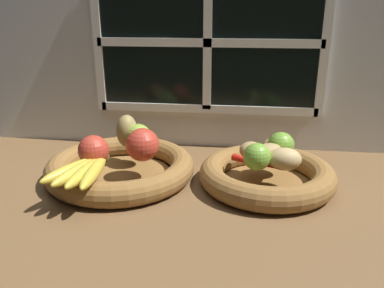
{
  "coord_description": "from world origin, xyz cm",
  "views": [
    {
      "loc": [
        9.62,
        -82.38,
        39.36
      ],
      "look_at": [
        -1.13,
        1.89,
        9.72
      ],
      "focal_mm": 35.7,
      "sensor_mm": 36.0,
      "label": 1
    }
  ],
  "objects_px": {
    "fruit_bowl_left": "(121,168)",
    "fruit_bowl_right": "(267,175)",
    "lime_near": "(257,157)",
    "potato_back": "(276,147)",
    "pear_brown": "(127,131)",
    "potato_large": "(268,154)",
    "banana_bunch_front": "(84,170)",
    "potato_small": "(285,159)",
    "apple_green_back": "(138,137)",
    "apple_red_right": "(142,145)",
    "lime_far": "(281,145)",
    "potato_oblong": "(251,150)",
    "apple_red_front": "(94,150)",
    "chili_pepper": "(257,163)"
  },
  "relations": [
    {
      "from": "apple_red_front",
      "to": "chili_pepper",
      "type": "distance_m",
      "value": 0.38
    },
    {
      "from": "lime_near",
      "to": "chili_pepper",
      "type": "distance_m",
      "value": 0.03
    },
    {
      "from": "potato_back",
      "to": "potato_large",
      "type": "height_order",
      "value": "same"
    },
    {
      "from": "lime_near",
      "to": "lime_far",
      "type": "xyz_separation_m",
      "value": [
        0.06,
        0.08,
        0.0
      ]
    },
    {
      "from": "pear_brown",
      "to": "fruit_bowl_left",
      "type": "bearing_deg",
      "value": -89.22
    },
    {
      "from": "potato_large",
      "to": "lime_near",
      "type": "xyz_separation_m",
      "value": [
        -0.03,
        -0.04,
        0.01
      ]
    },
    {
      "from": "apple_red_front",
      "to": "potato_oblong",
      "type": "height_order",
      "value": "apple_red_front"
    },
    {
      "from": "fruit_bowl_left",
      "to": "apple_red_right",
      "type": "distance_m",
      "value": 0.1
    },
    {
      "from": "apple_green_back",
      "to": "pear_brown",
      "type": "xyz_separation_m",
      "value": [
        -0.03,
        0.01,
        0.01
      ]
    },
    {
      "from": "apple_red_front",
      "to": "potato_back",
      "type": "relative_size",
      "value": 1.11
    },
    {
      "from": "fruit_bowl_right",
      "to": "banana_bunch_front",
      "type": "bearing_deg",
      "value": -162.36
    },
    {
      "from": "fruit_bowl_right",
      "to": "banana_bunch_front",
      "type": "relative_size",
      "value": 1.73
    },
    {
      "from": "apple_red_front",
      "to": "apple_green_back",
      "type": "bearing_deg",
      "value": 57.88
    },
    {
      "from": "potato_oblong",
      "to": "banana_bunch_front",
      "type": "bearing_deg",
      "value": -156.46
    },
    {
      "from": "potato_oblong",
      "to": "potato_large",
      "type": "bearing_deg",
      "value": -37.87
    },
    {
      "from": "potato_small",
      "to": "apple_red_right",
      "type": "bearing_deg",
      "value": 177.71
    },
    {
      "from": "fruit_bowl_right",
      "to": "potato_oblong",
      "type": "bearing_deg",
      "value": 142.13
    },
    {
      "from": "potato_back",
      "to": "chili_pepper",
      "type": "xyz_separation_m",
      "value": [
        -0.05,
        -0.07,
        -0.02
      ]
    },
    {
      "from": "banana_bunch_front",
      "to": "chili_pepper",
      "type": "height_order",
      "value": "banana_bunch_front"
    },
    {
      "from": "fruit_bowl_right",
      "to": "pear_brown",
      "type": "distance_m",
      "value": 0.37
    },
    {
      "from": "fruit_bowl_left",
      "to": "potato_back",
      "type": "relative_size",
      "value": 5.71
    },
    {
      "from": "lime_far",
      "to": "chili_pepper",
      "type": "relative_size",
      "value": 0.49
    },
    {
      "from": "apple_red_right",
      "to": "apple_green_back",
      "type": "bearing_deg",
      "value": 111.06
    },
    {
      "from": "fruit_bowl_left",
      "to": "fruit_bowl_right",
      "type": "distance_m",
      "value": 0.36
    },
    {
      "from": "lime_near",
      "to": "potato_back",
      "type": "bearing_deg",
      "value": 61.02
    },
    {
      "from": "potato_back",
      "to": "lime_far",
      "type": "xyz_separation_m",
      "value": [
        0.01,
        -0.01,
        0.01
      ]
    },
    {
      "from": "fruit_bowl_right",
      "to": "lime_near",
      "type": "height_order",
      "value": "lime_near"
    },
    {
      "from": "potato_back",
      "to": "potato_small",
      "type": "xyz_separation_m",
      "value": [
        0.01,
        -0.08,
        0.0
      ]
    },
    {
      "from": "fruit_bowl_left",
      "to": "lime_near",
      "type": "height_order",
      "value": "lime_near"
    },
    {
      "from": "fruit_bowl_left",
      "to": "potato_oblong",
      "type": "xyz_separation_m",
      "value": [
        0.32,
        0.03,
        0.05
      ]
    },
    {
      "from": "potato_small",
      "to": "potato_large",
      "type": "height_order",
      "value": "potato_small"
    },
    {
      "from": "apple_red_front",
      "to": "potato_back",
      "type": "bearing_deg",
      "value": 14.19
    },
    {
      "from": "apple_green_back",
      "to": "potato_large",
      "type": "height_order",
      "value": "apple_green_back"
    },
    {
      "from": "pear_brown",
      "to": "lime_far",
      "type": "bearing_deg",
      "value": -4.52
    },
    {
      "from": "fruit_bowl_right",
      "to": "potato_large",
      "type": "height_order",
      "value": "potato_large"
    },
    {
      "from": "fruit_bowl_left",
      "to": "potato_small",
      "type": "height_order",
      "value": "potato_small"
    },
    {
      "from": "potato_large",
      "to": "potato_small",
      "type": "bearing_deg",
      "value": -45.0
    },
    {
      "from": "potato_back",
      "to": "potato_small",
      "type": "height_order",
      "value": "potato_small"
    },
    {
      "from": "banana_bunch_front",
      "to": "lime_far",
      "type": "distance_m",
      "value": 0.46
    },
    {
      "from": "banana_bunch_front",
      "to": "potato_back",
      "type": "distance_m",
      "value": 0.45
    },
    {
      "from": "apple_red_right",
      "to": "apple_green_back",
      "type": "distance_m",
      "value": 0.09
    },
    {
      "from": "apple_green_back",
      "to": "pear_brown",
      "type": "height_order",
      "value": "pear_brown"
    },
    {
      "from": "apple_green_back",
      "to": "chili_pepper",
      "type": "height_order",
      "value": "apple_green_back"
    },
    {
      "from": "apple_red_front",
      "to": "pear_brown",
      "type": "height_order",
      "value": "pear_brown"
    },
    {
      "from": "fruit_bowl_left",
      "to": "potato_large",
      "type": "height_order",
      "value": "potato_large"
    },
    {
      "from": "fruit_bowl_right",
      "to": "chili_pepper",
      "type": "xyz_separation_m",
      "value": [
        -0.02,
        -0.02,
        0.04
      ]
    },
    {
      "from": "pear_brown",
      "to": "potato_large",
      "type": "height_order",
      "value": "pear_brown"
    },
    {
      "from": "apple_red_front",
      "to": "potato_small",
      "type": "bearing_deg",
      "value": 3.34
    },
    {
      "from": "apple_red_right",
      "to": "potato_oblong",
      "type": "relative_size",
      "value": 1.31
    },
    {
      "from": "potato_back",
      "to": "apple_red_front",
      "type": "bearing_deg",
      "value": -165.81
    }
  ]
}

